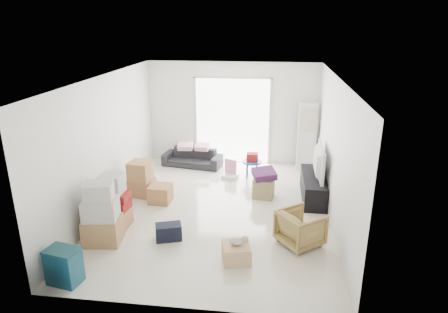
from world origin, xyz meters
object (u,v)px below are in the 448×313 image
at_px(tv_console, 313,187).
at_px(armchair, 301,226).
at_px(sofa, 192,155).
at_px(storage_bins, 64,266).
at_px(ac_tower, 307,137).
at_px(wood_crate, 236,253).
at_px(television, 314,173).
at_px(ottoman, 264,188).
at_px(kids_table, 252,160).

xyz_separation_m(tv_console, armchair, (-0.38, -1.97, 0.09)).
relative_size(tv_console, sofa, 0.99).
relative_size(tv_console, storage_bins, 2.76).
xyz_separation_m(ac_tower, storage_bins, (-3.85, -5.31, -0.59)).
relative_size(ac_tower, wood_crate, 3.99).
bearing_deg(armchair, television, -49.10).
relative_size(television, storage_bins, 2.10).
height_order(television, ottoman, television).
bearing_deg(ac_tower, television, -88.42).
bearing_deg(kids_table, sofa, 159.87).
xyz_separation_m(ac_tower, television, (0.05, -1.82, -0.28)).
bearing_deg(wood_crate, television, 61.33).
bearing_deg(storage_bins, ottoman, 50.41).
xyz_separation_m(tv_console, kids_table, (-1.39, 1.07, 0.18)).
height_order(tv_console, sofa, sofa).
bearing_deg(television, ottoman, 95.13).
bearing_deg(ottoman, tv_console, 3.88).
relative_size(tv_console, armchair, 2.25).
xyz_separation_m(tv_console, storage_bins, (-3.90, -3.49, 0.02)).
height_order(sofa, armchair, armchair).
xyz_separation_m(storage_bins, kids_table, (2.51, 4.57, 0.15)).
xyz_separation_m(sofa, storage_bins, (-0.88, -5.16, -0.02)).
height_order(ac_tower, wood_crate, ac_tower).
xyz_separation_m(sofa, kids_table, (1.62, -0.60, 0.13)).
height_order(storage_bins, ottoman, storage_bins).
relative_size(armchair, kids_table, 1.11).
relative_size(television, armchair, 1.72).
distance_m(storage_bins, wood_crate, 2.62).
distance_m(ac_tower, armchair, 3.84).
height_order(tv_console, kids_table, kids_table).
xyz_separation_m(ac_tower, tv_console, (0.05, -1.82, -0.62)).
relative_size(sofa, wood_crate, 3.55).
bearing_deg(ac_tower, sofa, -177.11).
relative_size(sofa, kids_table, 2.53).
distance_m(sofa, storage_bins, 5.24).
bearing_deg(kids_table, tv_console, -37.63).
bearing_deg(storage_bins, armchair, 23.37).
bearing_deg(kids_table, wood_crate, -90.61).
bearing_deg(tv_console, storage_bins, -138.14).
bearing_deg(storage_bins, tv_console, 41.86).
height_order(ottoman, wood_crate, ottoman).
xyz_separation_m(ac_tower, wood_crate, (-1.38, -4.44, -0.73)).
bearing_deg(tv_console, ac_tower, 91.58).
height_order(ac_tower, television, ac_tower).
bearing_deg(sofa, kids_table, -10.88).
xyz_separation_m(ottoman, kids_table, (-0.32, 1.15, 0.22)).
relative_size(ac_tower, storage_bins, 3.13).
bearing_deg(sofa, storage_bins, -90.46).
distance_m(television, ottoman, 1.14).
relative_size(tv_console, ottoman, 3.58).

